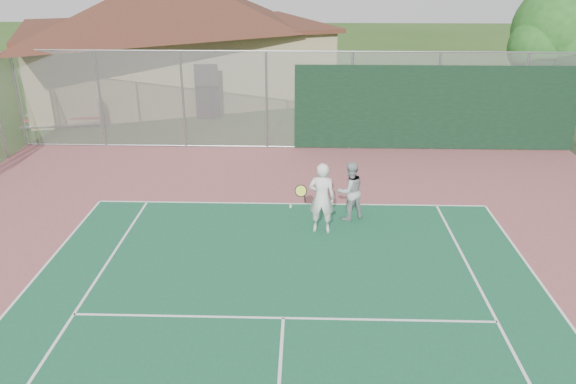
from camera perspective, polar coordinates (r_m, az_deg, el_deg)
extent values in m
cylinder|color=gray|center=(22.74, -25.72, 8.50)|extent=(0.08, 0.08, 3.50)
cylinder|color=gray|center=(21.54, -18.52, 8.88)|extent=(0.08, 0.08, 3.50)
cylinder|color=gray|center=(20.71, -10.60, 9.14)|extent=(0.08, 0.08, 3.50)
cylinder|color=gray|center=(20.28, -2.19, 9.23)|extent=(0.08, 0.08, 3.50)
cylinder|color=gray|center=(20.30, 6.40, 9.12)|extent=(0.08, 0.08, 3.50)
cylinder|color=gray|center=(20.76, 14.78, 8.81)|extent=(0.08, 0.08, 3.50)
cylinder|color=gray|center=(21.63, 22.63, 8.36)|extent=(0.08, 0.08, 3.50)
cylinder|color=gray|center=(19.91, 0.70, 14.12)|extent=(20.00, 0.05, 0.05)
cylinder|color=gray|center=(20.70, 0.66, 4.63)|extent=(20.00, 0.05, 0.05)
cube|color=#999EA0|center=(20.24, 0.68, 9.21)|extent=(20.00, 0.02, 3.50)
cube|color=black|center=(20.76, 14.75, 8.25)|extent=(10.00, 0.04, 3.00)
cube|color=tan|center=(29.24, -11.25, 12.85)|extent=(15.76, 13.23, 3.36)
cube|color=brown|center=(29.01, -11.52, 16.22)|extent=(16.49, 13.96, 0.20)
cube|color=black|center=(24.56, -8.24, 10.02)|extent=(1.01, 0.06, 2.35)
cube|color=#A83126|center=(25.01, -21.90, 6.93)|extent=(3.09, 1.02, 0.05)
cube|color=#B2B5BA|center=(24.83, -22.05, 6.30)|extent=(3.08, 0.99, 0.04)
cube|color=#A83126|center=(25.43, -21.53, 8.07)|extent=(3.09, 1.02, 0.05)
cube|color=#B2B5BA|center=(25.25, -21.68, 7.47)|extent=(3.08, 0.99, 0.04)
cube|color=#A83126|center=(25.86, -21.18, 9.18)|extent=(3.09, 1.02, 0.05)
cube|color=#B2B5BA|center=(25.67, -21.33, 8.59)|extent=(3.08, 0.99, 0.04)
cube|color=#B2B5BA|center=(26.07, -24.45, 7.60)|extent=(0.50, 1.83, 1.14)
cube|color=#B2B5BA|center=(24.94, -18.38, 7.86)|extent=(0.50, 1.83, 1.14)
cylinder|color=#372614|center=(24.29, 25.00, 8.92)|extent=(0.40, 0.40, 3.11)
sphere|color=#1D531A|center=(23.91, 25.99, 14.57)|extent=(3.55, 3.55, 3.55)
sphere|color=#1D531A|center=(23.23, 24.12, 13.30)|extent=(2.22, 2.22, 2.22)
sphere|color=#1D531A|center=(23.18, 27.16, 12.50)|extent=(2.00, 2.00, 2.00)
sphere|color=#1D531A|center=(24.62, 24.37, 14.49)|extent=(2.22, 2.22, 2.22)
imported|color=silver|center=(14.03, 3.44, -0.67)|extent=(0.71, 0.51, 1.84)
imported|color=#A3A5A8|center=(14.82, 6.29, 0.05)|extent=(0.97, 0.89, 1.60)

